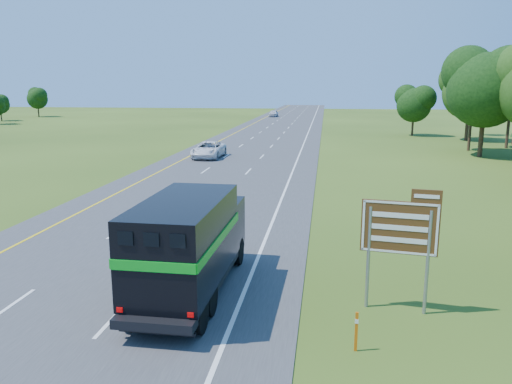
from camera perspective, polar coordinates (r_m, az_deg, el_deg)
ground at (r=15.81m, az=-25.05°, el=-15.54°), size 300.00×300.00×0.00m
road at (r=62.53m, az=0.41°, el=5.59°), size 15.00×260.00×0.04m
lane_markings at (r=62.53m, az=0.41°, el=5.61°), size 11.15×260.00×0.01m
horse_truck at (r=16.97m, az=-7.60°, el=-5.73°), size 2.59×7.81×3.43m
white_suv at (r=49.96m, az=-5.43°, el=4.85°), size 2.71×5.74×1.58m
far_car at (r=117.37m, az=2.02°, el=8.97°), size 2.03×4.57×1.53m
exit_sign at (r=16.09m, az=16.21°, el=-4.47°), size 2.33×0.43×3.98m
delineator at (r=14.12m, az=11.39°, el=-15.24°), size 0.09×0.05×1.13m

